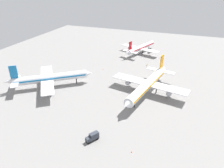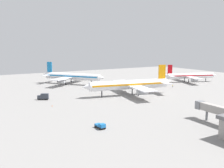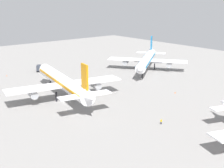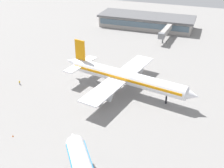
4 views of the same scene
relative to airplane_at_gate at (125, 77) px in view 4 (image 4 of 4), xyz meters
The scene contains 6 objects.
ground 8.03m from the airplane_at_gate, 33.74° to the right, with size 288.00×288.00×0.00m, color gray.
terminal_building 81.68m from the airplane_at_gate, 82.10° to the right, with size 58.33×19.97×7.45m.
airplane_at_gate is the anchor object (origin of this frame).
ground_crew_worker 41.89m from the airplane_at_gate, 12.32° to the left, with size 0.49×0.55×1.67m.
jet_bridge 60.90m from the airplane_at_gate, 93.91° to the right, with size 4.36×20.11×6.74m.
safety_cone_far_side 43.68m from the airplane_at_gate, 57.83° to the left, with size 0.44×0.44×0.60m, color #EA590C.
Camera 4 is at (-31.15, 91.55, 53.91)m, focal length 45.25 mm.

